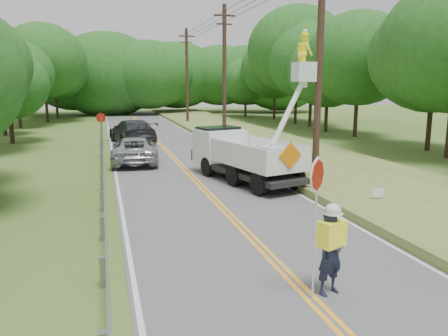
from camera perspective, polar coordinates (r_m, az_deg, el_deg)
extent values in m
plane|color=#3D5D1E|center=(10.14, 9.36, -14.69)|extent=(140.00, 140.00, 0.00)
cube|color=#525254|center=(23.03, -5.30, 0.01)|extent=(7.20, 96.00, 0.02)
cube|color=#FFA428|center=(23.01, -5.55, 0.03)|extent=(0.12, 96.00, 0.00)
cube|color=#FFA428|center=(23.04, -5.06, 0.05)|extent=(0.12, 96.00, 0.00)
cube|color=silver|center=(22.69, -13.91, -0.40)|extent=(0.12, 96.00, 0.00)
cube|color=silver|center=(23.86, 2.88, 0.46)|extent=(0.12, 96.00, 0.00)
cube|color=gray|center=(10.10, -15.45, -12.89)|extent=(0.12, 0.14, 0.70)
cube|color=gray|center=(12.91, -15.50, -7.58)|extent=(0.12, 0.14, 0.70)
cube|color=gray|center=(15.79, -15.54, -4.19)|extent=(0.12, 0.14, 0.70)
cube|color=gray|center=(18.70, -15.57, -1.85)|extent=(0.12, 0.14, 0.70)
cube|color=gray|center=(21.64, -15.59, -0.14)|extent=(0.12, 0.14, 0.70)
cube|color=gray|center=(24.60, -15.60, 1.16)|extent=(0.12, 0.14, 0.70)
cube|color=gray|center=(27.56, -15.61, 2.17)|extent=(0.12, 0.14, 0.70)
cube|color=gray|center=(30.53, -15.62, 3.00)|extent=(0.12, 0.14, 0.70)
cube|color=gray|center=(33.51, -15.63, 3.67)|extent=(0.12, 0.14, 0.70)
cube|color=gray|center=(36.49, -15.63, 4.24)|extent=(0.12, 0.14, 0.70)
cube|color=gray|center=(39.47, -15.64, 4.72)|extent=(0.12, 0.14, 0.70)
cube|color=gray|center=(42.46, -15.64, 5.13)|extent=(0.12, 0.14, 0.70)
cube|color=gray|center=(45.44, -15.65, 5.49)|extent=(0.12, 0.14, 0.70)
cube|color=gray|center=(23.57, -15.38, 1.37)|extent=(0.05, 48.00, 0.34)
cylinder|color=black|center=(19.45, 12.23, 12.59)|extent=(0.30, 0.30, 10.00)
cylinder|color=black|center=(33.49, 0.05, 12.04)|extent=(0.30, 0.30, 10.00)
cube|color=black|center=(33.83, 0.06, 19.17)|extent=(1.60, 0.12, 0.12)
cube|color=black|center=(33.75, 0.06, 18.17)|extent=(1.20, 0.10, 0.10)
cylinder|color=black|center=(48.11, -4.82, 11.68)|extent=(0.30, 0.30, 10.00)
cube|color=black|center=(48.35, -4.90, 16.66)|extent=(1.60, 0.12, 0.12)
cube|color=black|center=(48.29, -4.89, 15.95)|extent=(1.20, 0.10, 0.10)
cylinder|color=black|center=(27.46, 2.42, 20.88)|extent=(0.03, 43.00, 0.03)
cylinder|color=black|center=(27.68, 3.90, 20.78)|extent=(0.03, 43.00, 0.03)
cylinder|color=black|center=(27.91, 5.35, 20.68)|extent=(0.03, 43.00, 0.03)
cube|color=olive|center=(25.21, 10.78, 1.14)|extent=(7.00, 96.00, 0.30)
cylinder|color=#332319|center=(35.80, -25.87, 4.85)|extent=(0.32, 0.32, 2.47)
ellipsoid|color=#234E15|center=(35.67, -26.28, 9.68)|extent=(5.77, 5.77, 5.08)
cylinder|color=#332319|center=(41.56, -26.61, 5.28)|extent=(0.32, 0.32, 2.18)
ellipsoid|color=#234E15|center=(41.43, -26.93, 8.94)|extent=(5.08, 5.08, 4.47)
cylinder|color=#332319|center=(48.02, -25.02, 6.56)|extent=(0.32, 0.32, 3.07)
ellipsoid|color=#234E15|center=(47.94, -25.38, 11.02)|extent=(7.16, 7.16, 6.30)
cylinder|color=#332319|center=(53.22, -22.03, 7.59)|extent=(0.32, 0.32, 3.95)
ellipsoid|color=#234E15|center=(53.22, -22.41, 12.78)|extent=(9.21, 9.21, 8.11)
cylinder|color=#332319|center=(58.96, -20.86, 7.71)|extent=(0.32, 0.32, 3.51)
ellipsoid|color=#234E15|center=(58.92, -21.15, 11.87)|extent=(8.18, 8.18, 7.20)
cylinder|color=#332319|center=(31.67, 25.07, 5.23)|extent=(0.32, 0.32, 3.54)
ellipsoid|color=#234E15|center=(31.61, 25.72, 13.04)|extent=(8.26, 8.26, 7.26)
cylinder|color=#332319|center=(37.92, 16.72, 6.66)|extent=(0.32, 0.32, 3.66)
ellipsoid|color=#234E15|center=(37.88, 17.10, 13.42)|extent=(8.54, 8.54, 7.51)
cylinder|color=#332319|center=(41.18, 13.11, 6.78)|extent=(0.32, 0.32, 3.13)
ellipsoid|color=#234E15|center=(41.10, 13.35, 12.11)|extent=(7.31, 7.31, 6.44)
cylinder|color=#332319|center=(45.47, 11.12, 7.62)|extent=(0.32, 0.32, 3.76)
ellipsoid|color=#234E15|center=(45.45, 11.34, 13.42)|extent=(8.78, 8.78, 7.73)
cylinder|color=#332319|center=(48.65, 9.28, 8.34)|extent=(0.32, 0.32, 4.53)
ellipsoid|color=#234E15|center=(48.73, 9.49, 14.86)|extent=(10.57, 10.57, 9.30)
cylinder|color=#332319|center=(54.59, 6.54, 8.17)|extent=(0.32, 0.32, 3.55)
ellipsoid|color=#234E15|center=(54.56, 6.65, 12.73)|extent=(8.29, 8.29, 7.29)
cylinder|color=#332319|center=(57.82, 2.80, 7.97)|extent=(0.32, 0.32, 2.73)
ellipsoid|color=#234E15|center=(57.74, 2.83, 11.27)|extent=(6.36, 6.36, 5.60)
ellipsoid|color=#234E15|center=(66.07, -23.02, 11.09)|extent=(10.56, 7.92, 7.92)
ellipsoid|color=#234E15|center=(64.77, -18.81, 11.39)|extent=(13.02, 9.77, 9.77)
ellipsoid|color=#234E15|center=(64.43, -14.89, 11.61)|extent=(15.63, 11.72, 11.72)
ellipsoid|color=#234E15|center=(63.00, -9.81, 11.83)|extent=(12.59, 9.44, 9.44)
ellipsoid|color=#234E15|center=(66.98, -6.11, 11.87)|extent=(13.01, 9.75, 9.75)
ellipsoid|color=#234E15|center=(67.55, -0.46, 11.92)|extent=(11.93, 8.94, 8.94)
ellipsoid|color=#234E15|center=(67.82, 3.01, 11.90)|extent=(11.90, 8.93, 8.93)
ellipsoid|color=#234E15|center=(67.58, 7.42, 11.83)|extent=(13.93, 10.45, 10.45)
imported|color=#191E33|center=(9.50, 13.70, -10.60)|extent=(0.77, 0.63, 1.81)
cube|color=#FFFD2C|center=(9.36, 13.82, -8.26)|extent=(0.64, 0.50, 0.55)
ellipsoid|color=silver|center=(9.21, 13.96, -5.30)|extent=(0.34, 0.34, 0.27)
cylinder|color=#B7B7B7|center=(9.09, 11.66, -9.08)|extent=(0.04, 0.04, 2.53)
cylinder|color=#991508|center=(8.73, 12.00, -0.86)|extent=(0.56, 0.51, 0.72)
cylinder|color=black|center=(17.27, 4.56, -2.10)|extent=(0.51, 0.95, 0.91)
cylinder|color=black|center=(18.39, 9.40, -1.41)|extent=(0.51, 0.95, 0.91)
cylinder|color=black|center=(18.81, 1.27, -0.98)|extent=(0.51, 0.95, 0.91)
cylinder|color=black|center=(19.85, 5.92, -0.41)|extent=(0.51, 0.95, 0.91)
cylinder|color=black|center=(20.82, -2.14, 0.18)|extent=(0.51, 0.95, 0.91)
cylinder|color=black|center=(21.76, 2.25, 0.65)|extent=(0.51, 0.95, 0.91)
cube|color=black|center=(19.53, 3.20, -0.35)|extent=(3.48, 6.36, 0.24)
cube|color=white|center=(18.91, 4.32, 0.71)|extent=(3.22, 4.76, 0.21)
cube|color=white|center=(18.25, 1.58, 1.87)|extent=(1.17, 4.22, 0.85)
cube|color=white|center=(19.45, 6.93, 2.36)|extent=(1.17, 4.22, 0.85)
cube|color=white|center=(17.12, 8.44, 1.16)|extent=(2.12, 0.61, 0.85)
cube|color=white|center=(21.55, -0.53, 2.77)|extent=(2.52, 2.28, 1.70)
cube|color=black|center=(21.63, -0.79, 4.44)|extent=(2.14, 1.67, 0.71)
cube|color=white|center=(17.99, 6.22, 1.68)|extent=(1.04, 1.04, 0.76)
cube|color=white|center=(19.14, 10.31, 12.15)|extent=(0.80, 0.80, 0.80)
imported|color=#FFFD2C|center=(19.17, 10.39, 14.47)|extent=(0.62, 0.80, 1.65)
cube|color=orange|center=(17.05, 8.59, 1.59)|extent=(1.04, 0.31, 1.07)
imported|color=#ADAEB4|center=(24.73, -11.53, 2.31)|extent=(2.75, 5.35, 1.45)
imported|color=#303138|center=(33.05, -11.80, 4.68)|extent=(3.53, 6.31, 1.73)
cylinder|color=gray|center=(26.45, -15.54, 3.82)|extent=(0.06, 0.06, 2.52)
cylinder|color=#991508|center=(26.34, -15.66, 6.30)|extent=(0.57, 0.06, 0.57)
cube|color=white|center=(16.61, 19.30, -3.05)|extent=(0.48, 0.07, 0.33)
cylinder|color=gray|center=(16.58, 18.70, -4.06)|extent=(0.02, 0.02, 0.47)
cylinder|color=gray|center=(16.79, 19.78, -3.94)|extent=(0.02, 0.02, 0.47)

